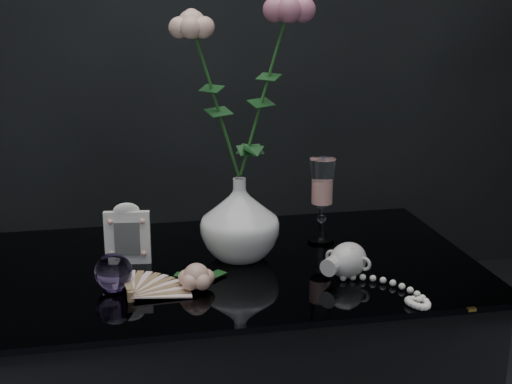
{
  "coord_description": "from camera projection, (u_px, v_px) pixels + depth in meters",
  "views": [
    {
      "loc": [
        -0.18,
        -1.29,
        1.29
      ],
      "look_at": [
        0.07,
        0.01,
        0.92
      ],
      "focal_mm": 50.0,
      "sensor_mm": 36.0,
      "label": 1
    }
  ],
  "objects": [
    {
      "name": "vase",
      "position": [
        240.0,
        219.0,
        1.45
      ],
      "size": [
        0.18,
        0.18,
        0.17
      ],
      "primitive_type": "imported",
      "rotation": [
        0.0,
        0.0,
        -0.13
      ],
      "color": "white",
      "rests_on": "table"
    },
    {
      "name": "pearl_jar",
      "position": [
        348.0,
        259.0,
        1.37
      ],
      "size": [
        0.34,
        0.34,
        0.07
      ],
      "primitive_type": null,
      "rotation": [
        0.0,
        0.0,
        -0.78
      ],
      "color": "silver",
      "rests_on": "table"
    },
    {
      "name": "paper_fan",
      "position": [
        131.0,
        295.0,
        1.27
      ],
      "size": [
        0.27,
        0.24,
        0.02
      ],
      "primitive_type": null,
      "rotation": [
        0.0,
        0.0,
        0.39
      ],
      "color": "#FDE8CB",
      "rests_on": "table"
    },
    {
      "name": "roses",
      "position": [
        245.0,
        77.0,
        1.38
      ],
      "size": [
        0.27,
        0.11,
        0.42
      ],
      "color": "#FCBAA4",
      "rests_on": "vase"
    },
    {
      "name": "paperweight",
      "position": [
        113.0,
        272.0,
        1.31
      ],
      "size": [
        0.09,
        0.09,
        0.07
      ],
      "primitive_type": null,
      "rotation": [
        0.0,
        0.0,
        0.37
      ],
      "color": "#9F7DCC",
      "rests_on": "table"
    },
    {
      "name": "wine_glass",
      "position": [
        322.0,
        201.0,
        1.54
      ],
      "size": [
        0.07,
        0.07,
        0.19
      ],
      "primitive_type": null,
      "rotation": [
        0.0,
        0.0,
        -0.35
      ],
      "color": "white",
      "rests_on": "table"
    },
    {
      "name": "picture_frame",
      "position": [
        127.0,
        233.0,
        1.43
      ],
      "size": [
        0.1,
        0.09,
        0.13
      ],
      "primitive_type": null,
      "rotation": [
        0.0,
        0.0,
        -0.13
      ],
      "color": "white",
      "rests_on": "table"
    },
    {
      "name": "loose_rose",
      "position": [
        196.0,
        277.0,
        1.31
      ],
      "size": [
        0.14,
        0.17,
        0.05
      ],
      "primitive_type": null,
      "rotation": [
        0.0,
        0.0,
        0.18
      ],
      "color": "#D7A18B",
      "rests_on": "table"
    }
  ]
}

